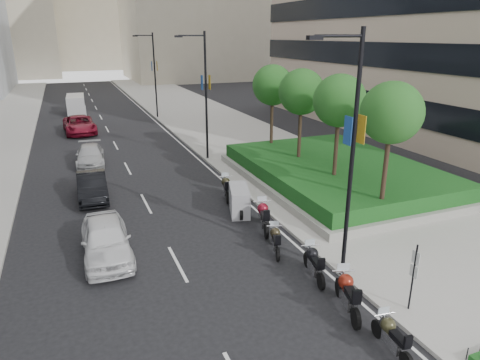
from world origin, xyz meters
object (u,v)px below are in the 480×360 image
motorcycle_6 (226,188)px  delivery_van (76,105)px  motorcycle_3 (276,240)px  car_b (92,186)px  motorcycle_2 (314,263)px  car_c (90,155)px  lamp_post_0 (350,145)px  lamp_post_1 (204,90)px  lamp_post_2 (153,71)px  motorcycle_4 (264,217)px  parking_sign (413,274)px  motorcycle_5 (239,200)px  car_d (79,125)px  car_a (106,239)px  motorcycle_1 (347,293)px  motorcycle_0 (392,337)px

motorcycle_6 → delivery_van: 32.83m
motorcycle_3 → car_b: car_b is taller
motorcycle_2 → car_c: car_c is taller
lamp_post_0 → motorcycle_6: lamp_post_0 is taller
lamp_post_1 → motorcycle_2: 17.51m
lamp_post_2 → motorcycle_4: bearing=-92.0°
car_b → delivery_van: 29.45m
parking_sign → delivery_van: bearing=101.1°
car_b → car_c: (0.34, 7.12, -0.06)m
motorcycle_6 → lamp_post_0: bearing=-156.9°
lamp_post_1 → motorcycle_6: 9.10m
motorcycle_4 → delivery_van: (-6.93, 36.68, 0.32)m
motorcycle_4 → car_b: 10.19m
motorcycle_5 → car_d: bearing=32.8°
car_d → lamp_post_0: bearing=-77.9°
lamp_post_2 → parking_sign: lamp_post_2 is taller
motorcycle_2 → motorcycle_4: motorcycle_4 is taller
car_b → car_c: car_b is taller
lamp_post_0 → car_a: lamp_post_0 is taller
motorcycle_1 → motorcycle_6: size_ratio=1.06×
car_d → car_a: bearing=-93.2°
lamp_post_1 → motorcycle_4: lamp_post_1 is taller
parking_sign → car_d: (-8.79, 33.11, -0.65)m
car_a → delivery_van: (0.18, 36.67, 0.18)m
motorcycle_6 → car_c: 11.84m
car_b → car_d: size_ratio=0.76×
lamp_post_2 → lamp_post_1: bearing=-90.0°
lamp_post_2 → motorcycle_1: (-1.17, -37.12, -4.42)m
lamp_post_0 → car_a: (-8.19, 4.63, -4.26)m
motorcycle_4 → lamp_post_0: bearing=-150.3°
car_b → motorcycle_3: bearing=-53.1°
car_a → car_b: size_ratio=1.07×
motorcycle_6 → delivery_van: delivery_van is taller
motorcycle_0 → motorcycle_1: 2.15m
motorcycle_2 → car_b: (-7.15, 11.75, 0.14)m
motorcycle_2 → motorcycle_3: size_ratio=1.13×
motorcycle_3 → motorcycle_5: (0.14, 4.46, 0.15)m
motorcycle_4 → delivery_van: delivery_van is taller
motorcycle_2 → car_a: car_a is taller
lamp_post_1 → car_a: size_ratio=1.91×
lamp_post_2 → motorcycle_5: bearing=-92.8°
lamp_post_1 → lamp_post_2: size_ratio=1.00×
lamp_post_0 → motorcycle_5: 8.28m
car_a → motorcycle_0: bearing=-50.8°
lamp_post_0 → motorcycle_0: lamp_post_0 is taller
lamp_post_1 → motorcycle_4: 13.19m
motorcycle_1 → motorcycle_6: motorcycle_1 is taller
lamp_post_1 → motorcycle_1: lamp_post_1 is taller
car_c → car_d: bearing=95.2°
motorcycle_3 → lamp_post_2: bearing=16.7°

